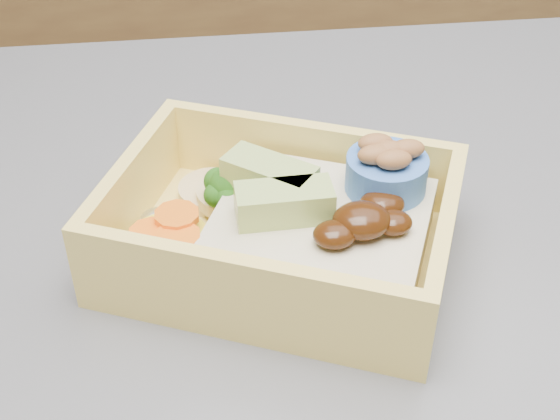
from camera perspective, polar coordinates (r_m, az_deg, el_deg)
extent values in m
cube|color=brown|center=(1.77, -7.65, 10.72)|extent=(3.20, 0.60, 0.90)
cube|color=#39393E|center=(0.44, -9.66, -14.24)|extent=(1.24, 0.84, 0.04)
cube|color=#F8D866|center=(0.49, 0.00, -3.25)|extent=(0.25, 0.22, 0.01)
cube|color=#F8D866|center=(0.52, 2.12, 3.97)|extent=(0.19, 0.09, 0.05)
cube|color=#F8D866|center=(0.42, -2.66, -6.18)|extent=(0.19, 0.09, 0.05)
cube|color=#F8D866|center=(0.46, 11.79, -2.66)|extent=(0.06, 0.12, 0.05)
cube|color=#F8D866|center=(0.50, -10.78, 1.41)|extent=(0.06, 0.12, 0.05)
cube|color=#C1B388|center=(0.47, 2.92, -1.94)|extent=(0.16, 0.15, 0.03)
ellipsoid|color=black|center=(0.45, 6.00, -0.75)|extent=(0.04, 0.04, 0.02)
ellipsoid|color=black|center=(0.46, 7.45, 0.41)|extent=(0.03, 0.03, 0.01)
ellipsoid|color=black|center=(0.44, 4.02, -1.79)|extent=(0.03, 0.03, 0.01)
ellipsoid|color=black|center=(0.45, 8.26, -0.92)|extent=(0.03, 0.03, 0.01)
cube|color=#A7C165|center=(0.45, 0.31, 0.53)|extent=(0.06, 0.03, 0.02)
cube|color=#A7C165|center=(0.48, -0.78, 2.45)|extent=(0.06, 0.05, 0.02)
cylinder|color=#669C54|center=(0.50, -3.84, -0.09)|extent=(0.01, 0.01, 0.02)
sphere|color=#235B14|center=(0.49, -3.94, 1.79)|extent=(0.02, 0.02, 0.02)
sphere|color=#235B14|center=(0.49, -2.76, 1.70)|extent=(0.02, 0.02, 0.02)
sphere|color=#235B14|center=(0.50, -4.58, 2.10)|extent=(0.02, 0.02, 0.02)
sphere|color=#235B14|center=(0.49, -3.86, 0.87)|extent=(0.02, 0.02, 0.02)
sphere|color=#235B14|center=(0.49, -4.69, 1.10)|extent=(0.02, 0.02, 0.02)
sphere|color=#235B14|center=(0.50, -3.54, 2.14)|extent=(0.02, 0.02, 0.02)
cylinder|color=yellow|center=(0.47, -8.08, -3.06)|extent=(0.05, 0.05, 0.02)
cylinder|color=orange|center=(0.47, -8.06, -1.53)|extent=(0.03, 0.03, 0.00)
cylinder|color=orange|center=(0.46, -9.38, -1.73)|extent=(0.03, 0.03, 0.00)
cylinder|color=orange|center=(0.45, -7.50, -1.99)|extent=(0.03, 0.03, 0.00)
cylinder|color=orange|center=(0.47, -7.56, -0.42)|extent=(0.03, 0.03, 0.00)
cylinder|color=tan|center=(0.53, -4.99, 1.34)|extent=(0.05, 0.05, 0.01)
cylinder|color=tan|center=(0.51, -3.62, 1.12)|extent=(0.05, 0.05, 0.01)
ellipsoid|color=white|center=(0.52, -0.93, 1.80)|extent=(0.02, 0.02, 0.02)
ellipsoid|color=white|center=(0.49, -9.00, -1.05)|extent=(0.02, 0.02, 0.02)
cylinder|color=#3B6DCA|center=(0.48, 7.78, 2.65)|extent=(0.05, 0.05, 0.02)
ellipsoid|color=brown|center=(0.47, 7.96, 4.35)|extent=(0.03, 0.02, 0.01)
ellipsoid|color=brown|center=(0.47, 9.27, 4.43)|extent=(0.03, 0.02, 0.01)
ellipsoid|color=brown|center=(0.48, 7.00, 4.89)|extent=(0.03, 0.02, 0.01)
ellipsoid|color=brown|center=(0.46, 8.32, 3.66)|extent=(0.03, 0.02, 0.01)
ellipsoid|color=brown|center=(0.47, 6.99, 4.04)|extent=(0.03, 0.02, 0.01)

